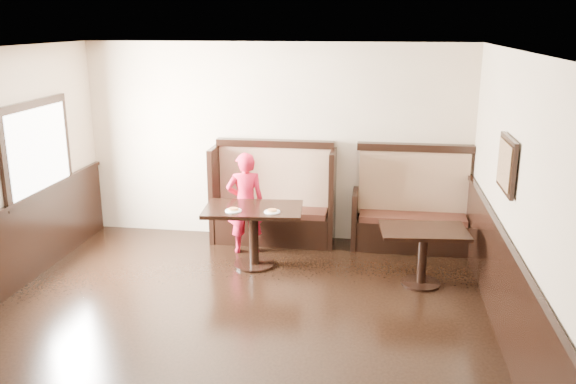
% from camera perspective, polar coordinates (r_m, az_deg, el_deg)
% --- Properties ---
extents(ground, '(7.00, 7.00, 0.00)m').
position_cam_1_polar(ground, '(5.98, -6.84, -15.32)').
color(ground, black).
rests_on(ground, ground).
extents(room_shell, '(7.00, 7.00, 7.00)m').
position_cam_1_polar(room_shell, '(5.99, -9.13, -8.14)').
color(room_shell, '#C1AD8C').
rests_on(room_shell, ground).
extents(booth_main, '(1.75, 0.72, 1.45)m').
position_cam_1_polar(booth_main, '(8.72, -1.34, -1.24)').
color(booth_main, black).
rests_on(booth_main, ground).
extents(booth_neighbor, '(1.65, 0.72, 1.45)m').
position_cam_1_polar(booth_neighbor, '(8.64, 11.53, -2.06)').
color(booth_neighbor, black).
rests_on(booth_neighbor, ground).
extents(table_main, '(1.30, 0.87, 0.79)m').
position_cam_1_polar(table_main, '(7.80, -3.25, -2.76)').
color(table_main, black).
rests_on(table_main, ground).
extents(table_neighbor, '(1.07, 0.75, 0.70)m').
position_cam_1_polar(table_neighbor, '(7.43, 12.52, -4.70)').
color(table_neighbor, black).
rests_on(table_neighbor, ground).
extents(child, '(0.58, 0.46, 1.40)m').
position_cam_1_polar(child, '(8.25, -4.01, -1.03)').
color(child, red).
rests_on(child, ground).
extents(pizza_plate_left, '(0.21, 0.21, 0.04)m').
position_cam_1_polar(pizza_plate_left, '(7.61, -5.14, -1.68)').
color(pizza_plate_left, white).
rests_on(pizza_plate_left, table_main).
extents(pizza_plate_right, '(0.20, 0.20, 0.04)m').
position_cam_1_polar(pizza_plate_right, '(7.54, -1.49, -1.80)').
color(pizza_plate_right, white).
rests_on(pizza_plate_right, table_main).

